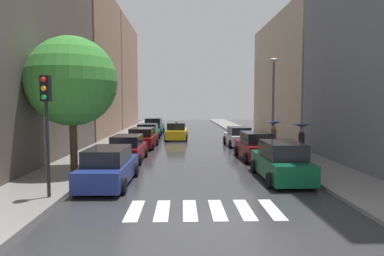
{
  "coord_description": "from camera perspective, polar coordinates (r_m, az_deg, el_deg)",
  "views": [
    {
      "loc": [
        -0.71,
        -9.28,
        3.51
      ],
      "look_at": [
        0.19,
        20.31,
        1.29
      ],
      "focal_mm": 31.62,
      "sensor_mm": 36.0,
      "label": 1
    }
  ],
  "objects": [
    {
      "name": "parked_car_right_second",
      "position": [
        21.38,
        10.64,
        -3.09
      ],
      "size": [
        2.12,
        4.44,
        1.69
      ],
      "rotation": [
        0.0,
        0.0,
        1.61
      ],
      "color": "maroon",
      "rests_on": "ground"
    },
    {
      "name": "sidewalk_left",
      "position": [
        33.95,
        -11.55,
        -1.6
      ],
      "size": [
        3.0,
        72.0,
        0.15
      ],
      "primitive_type": "cube",
      "color": "gray",
      "rests_on": "ground"
    },
    {
      "name": "parked_car_left_third",
      "position": [
        26.65,
        -8.34,
        -1.74
      ],
      "size": [
        2.28,
        4.41,
        1.55
      ],
      "rotation": [
        0.0,
        0.0,
        1.53
      ],
      "color": "maroon",
      "rests_on": "ground"
    },
    {
      "name": "crosswalk_stripes",
      "position": [
        11.38,
        1.97,
        -13.64
      ],
      "size": [
        4.95,
        2.2,
        0.01
      ],
      "color": "silver",
      "rests_on": "ground"
    },
    {
      "name": "parked_car_right_nearest",
      "position": [
        15.97,
        14.77,
        -5.57
      ],
      "size": [
        1.99,
        4.76,
        1.75
      ],
      "rotation": [
        0.0,
        0.0,
        1.57
      ],
      "color": "#0C4C2D",
      "rests_on": "ground"
    },
    {
      "name": "sidewalk_right",
      "position": [
        34.22,
        10.44,
        -1.54
      ],
      "size": [
        3.0,
        72.0,
        0.15
      ],
      "primitive_type": "cube",
      "color": "gray",
      "rests_on": "ground"
    },
    {
      "name": "parked_car_left_fifth",
      "position": [
        37.98,
        -6.44,
        0.23
      ],
      "size": [
        2.24,
        4.66,
        1.8
      ],
      "rotation": [
        0.0,
        0.0,
        1.54
      ],
      "color": "#0C4C2D",
      "rests_on": "ground"
    },
    {
      "name": "pedestrian_foreground",
      "position": [
        21.75,
        18.01,
        -0.83
      ],
      "size": [
        1.03,
        1.03,
        2.05
      ],
      "rotation": [
        0.0,
        0.0,
        3.75
      ],
      "color": "black",
      "rests_on": "sidewalk_right"
    },
    {
      "name": "parked_car_right_third",
      "position": [
        27.86,
        7.83,
        -1.48
      ],
      "size": [
        2.09,
        4.19,
        1.55
      ],
      "rotation": [
        0.0,
        0.0,
        1.61
      ],
      "color": "silver",
      "rests_on": "ground"
    },
    {
      "name": "pedestrian_near_tree",
      "position": [
        23.24,
        13.62,
        -0.35
      ],
      "size": [
        1.02,
        1.02,
        2.1
      ],
      "rotation": [
        0.0,
        0.0,
        4.24
      ],
      "color": "navy",
      "rests_on": "sidewalk_right"
    },
    {
      "name": "parked_car_left_fourth",
      "position": [
        31.9,
        -7.45,
        -0.74
      ],
      "size": [
        2.16,
        4.22,
        1.56
      ],
      "rotation": [
        0.0,
        0.0,
        1.55
      ],
      "color": "#0C4C2D",
      "rests_on": "ground"
    },
    {
      "name": "building_left_mid",
      "position": [
        36.84,
        -18.24,
        10.14
      ],
      "size": [
        6.0,
        12.57,
        14.81
      ],
      "primitive_type": "cube",
      "color": "#8C6B56",
      "rests_on": "ground"
    },
    {
      "name": "parked_car_left_nearest",
      "position": [
        14.91,
        -13.86,
        -6.45
      ],
      "size": [
        2.07,
        4.78,
        1.62
      ],
      "rotation": [
        0.0,
        0.0,
        1.55
      ],
      "color": "navy",
      "rests_on": "ground"
    },
    {
      "name": "building_left_far",
      "position": [
        50.43,
        -13.66,
        8.55
      ],
      "size": [
        6.0,
        14.73,
        14.73
      ],
      "primitive_type": "cube",
      "color": "#8C6B56",
      "rests_on": "ground"
    },
    {
      "name": "parked_car_left_second",
      "position": [
        20.66,
        -10.8,
        -3.49
      ],
      "size": [
        2.09,
        4.32,
        1.57
      ],
      "rotation": [
        0.0,
        0.0,
        1.55
      ],
      "color": "maroon",
      "rests_on": "ground"
    },
    {
      "name": "ground_plane",
      "position": [
        33.47,
        -0.51,
        -1.76
      ],
      "size": [
        28.0,
        72.0,
        0.04
      ],
      "primitive_type": "cube",
      "color": "#303033"
    },
    {
      "name": "street_tree_left",
      "position": [
        17.61,
        -19.58,
        7.38
      ],
      "size": [
        4.36,
        4.36,
        6.58
      ],
      "color": "#513823",
      "rests_on": "sidewalk_left"
    },
    {
      "name": "traffic_light_left_corner",
      "position": [
        12.87,
        -23.39,
        2.95
      ],
      "size": [
        0.3,
        0.42,
        4.3
      ],
      "color": "black",
      "rests_on": "sidewalk_left"
    },
    {
      "name": "taxi_midroad",
      "position": [
        32.2,
        -2.62,
        -0.61
      ],
      "size": [
        2.18,
        4.59,
        1.81
      ],
      "rotation": [
        0.0,
        0.0,
        1.54
      ],
      "color": "yellow",
      "rests_on": "ground"
    },
    {
      "name": "lamp_post_right",
      "position": [
        23.85,
        13.53,
        5.02
      ],
      "size": [
        0.6,
        0.28,
        6.38
      ],
      "color": "#595B60",
      "rests_on": "sidewalk_right"
    },
    {
      "name": "building_right_mid",
      "position": [
        34.64,
        18.2,
        7.86
      ],
      "size": [
        6.0,
        16.14,
        11.59
      ],
      "primitive_type": "cube",
      "color": "#B2A38C",
      "rests_on": "ground"
    }
  ]
}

